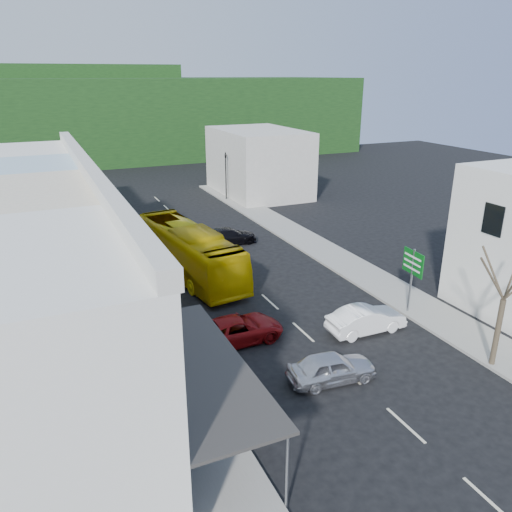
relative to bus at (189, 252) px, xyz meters
The scene contains 17 objects.
ground 10.62m from the bus, 73.18° to the right, with size 120.00×120.00×0.00m, color black.
sidewalk_left 4.70m from the bus, behind, with size 3.00×52.00×0.15m, color gray.
sidewalk_right 10.64m from the bus, ahead, with size 3.00×52.00×0.15m, color gray.
shopfront_row 11.00m from the bus, 151.87° to the right, with size 8.25×30.00×8.00m.
distant_block_left 19.22m from the bus, 117.87° to the left, with size 8.00×10.00×6.00m, color #B7B2A8.
distant_block_right 24.47m from the bus, 54.86° to the left, with size 8.00×12.00×7.00m, color #B7B2A8.
hillside 55.30m from the bus, 88.35° to the left, with size 80.00×26.00×14.00m.
bus is the anchor object (origin of this frame).
car_silver 14.55m from the bus, 82.06° to the right, with size 1.80×4.40×1.40m, color silver.
car_white 12.85m from the bus, 61.97° to the right, with size 1.80×4.40×1.40m, color white.
car_red 9.58m from the bus, 92.70° to the right, with size 1.90×4.60×1.40m, color maroon.
car_black_near 6.74m from the bus, 46.01° to the left, with size 1.84×4.50×1.40m, color black.
car_black_far 8.42m from the bus, 93.74° to the left, with size 1.80×4.40×1.40m, color black.
pedestrian_left 8.60m from the bus, 124.30° to the right, with size 0.60×0.40×1.70m, color black.
direction_sign 14.15m from the bus, 48.13° to the right, with size 0.33×1.72×3.79m, color #085615, non-canonical shape.
street_tree 18.96m from the bus, 60.33° to the right, with size 2.36×2.36×6.72m, color #3A3023, non-canonical shape.
traffic_signal 20.81m from the bus, 62.38° to the left, with size 0.69×1.09×5.04m, color black, non-canonical shape.
Camera 1 is at (-11.59, -19.95, 12.60)m, focal length 35.00 mm.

